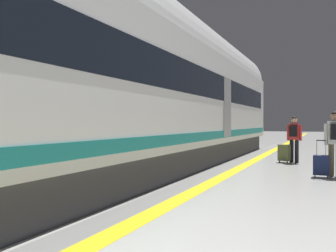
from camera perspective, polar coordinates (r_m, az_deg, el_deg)
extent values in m
cube|color=yellow|center=(8.38, 7.36, -8.91)|extent=(0.36, 80.00, 0.01)
cube|color=slate|center=(8.49, 5.06, -8.80)|extent=(0.66, 80.00, 0.01)
cube|color=#38383D|center=(7.34, -14.58, -7.55)|extent=(2.67, 26.26, 0.70)
cube|color=white|center=(7.31, -14.62, 6.57)|extent=(2.90, 27.35, 2.90)
cylinder|color=white|center=(7.58, -14.65, 17.15)|extent=(2.84, 26.81, 2.84)
cube|color=black|center=(7.35, -14.63, 9.29)|extent=(2.93, 25.71, 0.80)
cube|color=#197F7F|center=(7.28, -14.60, -2.47)|extent=(2.94, 26.81, 0.24)
cone|color=white|center=(21.13, 11.88, 1.94)|extent=(2.76, 2.60, 2.75)
cube|color=gray|center=(12.22, 9.62, 2.97)|extent=(0.02, 0.90, 2.00)
cylinder|color=brown|center=(10.03, 24.94, -5.03)|extent=(0.14, 0.14, 0.83)
cube|color=silver|center=(10.00, 25.46, -0.96)|extent=(0.36, 0.25, 0.59)
cylinder|color=silver|center=(9.98, 24.22, -1.24)|extent=(0.09, 0.09, 0.55)
sphere|color=#A37556|center=(10.00, 25.47, 1.48)|extent=(0.22, 0.22, 0.22)
sphere|color=black|center=(10.00, 25.47, 1.62)|extent=(0.20, 0.20, 0.20)
cube|color=black|center=(9.85, 25.61, -0.87)|extent=(0.28, 0.18, 0.40)
cube|color=#19234C|center=(9.72, 23.58, -5.84)|extent=(0.38, 0.22, 0.50)
cube|color=#19234C|center=(9.84, 23.59, -6.12)|extent=(0.31, 0.02, 0.27)
cylinder|color=black|center=(9.69, 22.72, -7.51)|extent=(0.02, 0.06, 0.06)
cylinder|color=black|center=(9.69, 24.42, -7.52)|extent=(0.02, 0.06, 0.06)
cylinder|color=gray|center=(9.63, 22.97, -3.28)|extent=(0.02, 0.02, 0.38)
cylinder|color=gray|center=(9.62, 24.21, -3.29)|extent=(0.02, 0.02, 0.38)
cube|color=black|center=(9.61, 23.59, -2.16)|extent=(0.22, 0.02, 0.02)
cylinder|color=black|center=(12.94, 19.41, -3.85)|extent=(0.13, 0.13, 0.79)
cylinder|color=black|center=(12.90, 20.15, -3.87)|extent=(0.13, 0.13, 0.79)
cube|color=red|center=(12.89, 19.79, -0.85)|extent=(0.34, 0.23, 0.57)
cylinder|color=red|center=(12.94, 18.90, -1.05)|extent=(0.08, 0.08, 0.53)
cylinder|color=red|center=(12.86, 20.70, -1.06)|extent=(0.08, 0.08, 0.53)
sphere|color=tan|center=(12.88, 19.79, 0.95)|extent=(0.21, 0.21, 0.21)
sphere|color=black|center=(12.88, 19.79, 1.06)|extent=(0.19, 0.19, 0.19)
cube|color=black|center=(12.75, 19.65, -0.78)|extent=(0.26, 0.16, 0.38)
cube|color=#596038|center=(12.85, 18.31, -4.13)|extent=(0.43, 0.33, 0.56)
cube|color=#596038|center=(12.96, 18.53, -4.40)|extent=(0.30, 0.12, 0.31)
cylinder|color=black|center=(12.88, 17.61, -5.50)|extent=(0.04, 0.06, 0.06)
cylinder|color=black|center=(12.76, 18.77, -5.56)|extent=(0.04, 0.06, 0.06)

